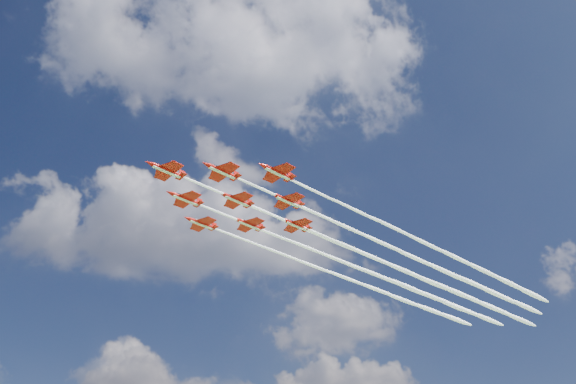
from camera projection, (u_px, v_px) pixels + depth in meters
name	position (u px, v px, depth m)	size (l,w,h in m)	color
jet_lead	(364.00, 253.00, 157.48)	(105.85, 82.22, 2.42)	#B90F0A
jet_row2_port	(407.00, 254.00, 157.80)	(105.85, 82.22, 2.42)	#B90F0A
jet_row2_starb	(367.00, 271.00, 167.53)	(105.85, 82.22, 2.42)	#B90F0A
jet_row3_port	(450.00, 255.00, 158.12)	(105.85, 82.22, 2.42)	#B90F0A
jet_row3_centre	(407.00, 272.00, 167.85)	(105.85, 82.22, 2.42)	#B90F0A
jet_row3_starb	(370.00, 287.00, 177.58)	(105.85, 82.22, 2.42)	#B90F0A
jet_row4_port	(448.00, 272.00, 168.17)	(105.85, 82.22, 2.42)	#B90F0A
jet_row4_starb	(408.00, 287.00, 177.90)	(105.85, 82.22, 2.42)	#B90F0A
jet_tail	(446.00, 288.00, 178.22)	(105.85, 82.22, 2.42)	#B90F0A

